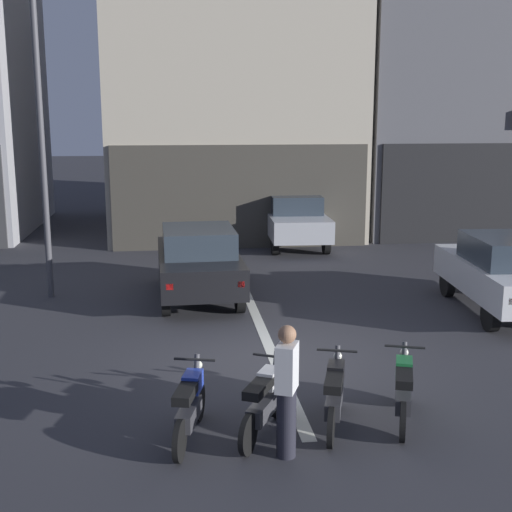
{
  "coord_description": "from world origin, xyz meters",
  "views": [
    {
      "loc": [
        -1.67,
        -10.88,
        4.1
      ],
      "look_at": [
        -0.07,
        2.0,
        1.4
      ],
      "focal_mm": 47.78,
      "sensor_mm": 36.0,
      "label": 1
    }
  ],
  "objects_px": {
    "street_lamp": "(39,105)",
    "motorcycle_blue_row_leftmost": "(190,405)",
    "car_white_parked_kerbside": "(506,271)",
    "person_by_motorcycles": "(287,390)",
    "car_black_crossing_near": "(199,260)",
    "motorcycle_white_row_left_mid": "(264,401)",
    "motorcycle_black_row_centre": "(334,394)",
    "car_silver_down_street": "(295,219)",
    "motorcycle_green_row_right_mid": "(403,390)"
  },
  "relations": [
    {
      "from": "motorcycle_blue_row_leftmost",
      "to": "person_by_motorcycles",
      "type": "bearing_deg",
      "value": -27.8
    },
    {
      "from": "car_silver_down_street",
      "to": "motorcycle_black_row_centre",
      "type": "distance_m",
      "value": 12.79
    },
    {
      "from": "motorcycle_black_row_centre",
      "to": "person_by_motorcycles",
      "type": "relative_size",
      "value": 0.97
    },
    {
      "from": "motorcycle_blue_row_leftmost",
      "to": "car_black_crossing_near",
      "type": "bearing_deg",
      "value": 86.7
    },
    {
      "from": "car_silver_down_street",
      "to": "motorcycle_blue_row_leftmost",
      "type": "bearing_deg",
      "value": -105.99
    },
    {
      "from": "motorcycle_white_row_left_mid",
      "to": "motorcycle_black_row_centre",
      "type": "xyz_separation_m",
      "value": [
        0.96,
        0.1,
        0.0
      ]
    },
    {
      "from": "motorcycle_white_row_left_mid",
      "to": "motorcycle_green_row_right_mid",
      "type": "distance_m",
      "value": 1.92
    },
    {
      "from": "motorcycle_white_row_left_mid",
      "to": "motorcycle_black_row_centre",
      "type": "height_order",
      "value": "same"
    },
    {
      "from": "motorcycle_blue_row_leftmost",
      "to": "motorcycle_green_row_right_mid",
      "type": "xyz_separation_m",
      "value": [
        2.88,
        0.15,
        0.0
      ]
    },
    {
      "from": "car_black_crossing_near",
      "to": "car_white_parked_kerbside",
      "type": "bearing_deg",
      "value": -16.62
    },
    {
      "from": "person_by_motorcycles",
      "to": "car_white_parked_kerbside",
      "type": "bearing_deg",
      "value": 44.83
    },
    {
      "from": "car_silver_down_street",
      "to": "motorcycle_black_row_centre",
      "type": "relative_size",
      "value": 2.58
    },
    {
      "from": "street_lamp",
      "to": "motorcycle_blue_row_leftmost",
      "type": "relative_size",
      "value": 4.33
    },
    {
      "from": "car_silver_down_street",
      "to": "person_by_motorcycles",
      "type": "relative_size",
      "value": 2.49
    },
    {
      "from": "motorcycle_white_row_left_mid",
      "to": "motorcycle_green_row_right_mid",
      "type": "xyz_separation_m",
      "value": [
        1.92,
        0.13,
        0.0
      ]
    },
    {
      "from": "car_silver_down_street",
      "to": "motorcycle_green_row_right_mid",
      "type": "relative_size",
      "value": 2.6
    },
    {
      "from": "car_white_parked_kerbside",
      "to": "person_by_motorcycles",
      "type": "bearing_deg",
      "value": -135.17
    },
    {
      "from": "motorcycle_blue_row_leftmost",
      "to": "car_white_parked_kerbside",
      "type": "bearing_deg",
      "value": 36.32
    },
    {
      "from": "car_white_parked_kerbside",
      "to": "person_by_motorcycles",
      "type": "relative_size",
      "value": 2.53
    },
    {
      "from": "motorcycle_blue_row_leftmost",
      "to": "person_by_motorcycles",
      "type": "height_order",
      "value": "person_by_motorcycles"
    },
    {
      "from": "person_by_motorcycles",
      "to": "car_black_crossing_near",
      "type": "bearing_deg",
      "value": 95.77
    },
    {
      "from": "car_black_crossing_near",
      "to": "street_lamp",
      "type": "bearing_deg",
      "value": 170.67
    },
    {
      "from": "motorcycle_white_row_left_mid",
      "to": "car_silver_down_street",
      "type": "bearing_deg",
      "value": 78.05
    },
    {
      "from": "car_black_crossing_near",
      "to": "motorcycle_white_row_left_mid",
      "type": "bearing_deg",
      "value": -85.25
    },
    {
      "from": "car_black_crossing_near",
      "to": "car_silver_down_street",
      "type": "height_order",
      "value": "same"
    },
    {
      "from": "car_white_parked_kerbside",
      "to": "motorcycle_black_row_centre",
      "type": "height_order",
      "value": "car_white_parked_kerbside"
    },
    {
      "from": "car_black_crossing_near",
      "to": "motorcycle_green_row_right_mid",
      "type": "distance_m",
      "value": 7.16
    },
    {
      "from": "motorcycle_blue_row_leftmost",
      "to": "person_by_motorcycles",
      "type": "relative_size",
      "value": 0.98
    },
    {
      "from": "car_silver_down_street",
      "to": "motorcycle_black_row_centre",
      "type": "height_order",
      "value": "car_silver_down_street"
    },
    {
      "from": "car_silver_down_street",
      "to": "motorcycle_green_row_right_mid",
      "type": "distance_m",
      "value": 12.66
    },
    {
      "from": "street_lamp",
      "to": "motorcycle_black_row_centre",
      "type": "xyz_separation_m",
      "value": [
        4.89,
        -7.29,
        -3.84
      ]
    },
    {
      "from": "car_silver_down_street",
      "to": "street_lamp",
      "type": "distance_m",
      "value": 9.19
    },
    {
      "from": "car_white_parked_kerbside",
      "to": "car_silver_down_street",
      "type": "height_order",
      "value": "same"
    },
    {
      "from": "motorcycle_blue_row_leftmost",
      "to": "motorcycle_black_row_centre",
      "type": "height_order",
      "value": "same"
    },
    {
      "from": "car_white_parked_kerbside",
      "to": "motorcycle_white_row_left_mid",
      "type": "relative_size",
      "value": 2.79
    },
    {
      "from": "car_white_parked_kerbside",
      "to": "motorcycle_green_row_right_mid",
      "type": "bearing_deg",
      "value": -128.81
    },
    {
      "from": "car_black_crossing_near",
      "to": "motorcycle_black_row_centre",
      "type": "xyz_separation_m",
      "value": [
        1.52,
        -6.74,
        -0.43
      ]
    },
    {
      "from": "motorcycle_blue_row_leftmost",
      "to": "motorcycle_black_row_centre",
      "type": "distance_m",
      "value": 1.92
    },
    {
      "from": "motorcycle_black_row_centre",
      "to": "car_silver_down_street",
      "type": "bearing_deg",
      "value": 82.16
    },
    {
      "from": "car_black_crossing_near",
      "to": "car_white_parked_kerbside",
      "type": "height_order",
      "value": "same"
    },
    {
      "from": "motorcycle_black_row_centre",
      "to": "motorcycle_green_row_right_mid",
      "type": "distance_m",
      "value": 0.96
    },
    {
      "from": "car_black_crossing_near",
      "to": "street_lamp",
      "type": "xyz_separation_m",
      "value": [
        -3.37,
        0.55,
        3.41
      ]
    },
    {
      "from": "street_lamp",
      "to": "motorcycle_white_row_left_mid",
      "type": "distance_m",
      "value": 9.21
    },
    {
      "from": "street_lamp",
      "to": "motorcycle_white_row_left_mid",
      "type": "relative_size",
      "value": 4.68
    },
    {
      "from": "street_lamp",
      "to": "motorcycle_green_row_right_mid",
      "type": "relative_size",
      "value": 4.43
    },
    {
      "from": "motorcycle_white_row_left_mid",
      "to": "person_by_motorcycles",
      "type": "distance_m",
      "value": 0.76
    },
    {
      "from": "car_black_crossing_near",
      "to": "motorcycle_green_row_right_mid",
      "type": "relative_size",
      "value": 2.59
    },
    {
      "from": "motorcycle_white_row_left_mid",
      "to": "street_lamp",
      "type": "bearing_deg",
      "value": 118.05
    },
    {
      "from": "street_lamp",
      "to": "person_by_motorcycles",
      "type": "relative_size",
      "value": 4.25
    },
    {
      "from": "motorcycle_blue_row_leftmost",
      "to": "motorcycle_white_row_left_mid",
      "type": "relative_size",
      "value": 1.08
    }
  ]
}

